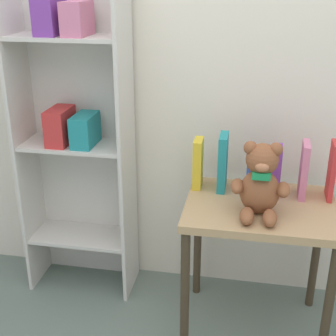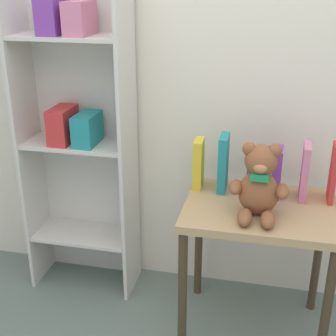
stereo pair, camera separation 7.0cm
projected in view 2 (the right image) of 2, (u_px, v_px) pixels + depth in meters
wall_back at (233, 56)px, 2.21m from camera, size 4.80×0.06×2.50m
bookshelf_side at (79, 125)px, 2.36m from camera, size 0.55×0.27×1.64m
display_table at (259, 227)px, 2.08m from camera, size 0.66×0.51×0.67m
teddy_bear at (259, 184)px, 1.91m from camera, size 0.24×0.22×0.32m
book_standing_yellow at (198, 164)px, 2.18m from camera, size 0.04×0.11×0.24m
book_standing_teal at (224, 163)px, 2.15m from camera, size 0.04×0.14×0.27m
book_standing_blue at (250, 171)px, 2.14m from camera, size 0.02×0.12×0.21m
book_standing_purple at (277, 172)px, 2.10m from camera, size 0.05×0.13×0.23m
book_standing_pink at (305, 172)px, 2.07m from camera, size 0.04×0.14×0.25m
book_standing_red at (333, 173)px, 2.05m from camera, size 0.03×0.12×0.26m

